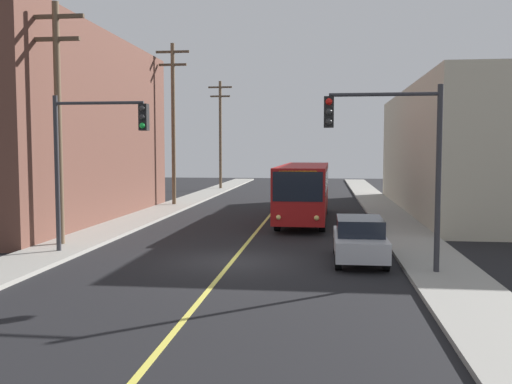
{
  "coord_description": "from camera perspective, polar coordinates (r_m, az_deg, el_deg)",
  "views": [
    {
      "loc": [
        3.32,
        -20.3,
        4.1
      ],
      "look_at": [
        0.0,
        7.32,
        2.0
      ],
      "focal_mm": 39.9,
      "sensor_mm": 36.0,
      "label": 1
    }
  ],
  "objects": [
    {
      "name": "ground_plane",
      "position": [
        20.97,
        -2.4,
        -6.96
      ],
      "size": [
        120.0,
        120.0,
        0.0
      ],
      "primitive_type": "plane",
      "color": "black"
    },
    {
      "name": "sidewalk_left",
      "position": [
        32.34,
        -12.3,
        -2.93
      ],
      "size": [
        2.5,
        90.0,
        0.15
      ],
      "primitive_type": "cube",
      "color": "gray",
      "rests_on": "ground"
    },
    {
      "name": "sidewalk_right",
      "position": [
        30.82,
        14.14,
        -3.32
      ],
      "size": [
        2.5,
        90.0,
        0.15
      ],
      "primitive_type": "cube",
      "color": "gray",
      "rests_on": "ground"
    },
    {
      "name": "lane_stripe_center",
      "position": [
        35.69,
        1.47,
        -2.27
      ],
      "size": [
        0.16,
        60.0,
        0.01
      ],
      "primitive_type": "cube",
      "color": "#D8CC4C",
      "rests_on": "ground"
    },
    {
      "name": "building_left_brick",
      "position": [
        35.35,
        -21.67,
        5.92
      ],
      "size": [
        10.0,
        20.43,
        10.55
      ],
      "color": "brown",
      "rests_on": "ground"
    },
    {
      "name": "building_right_warehouse",
      "position": [
        40.18,
        23.05,
        3.83
      ],
      "size": [
        12.0,
        25.22,
        8.0
      ],
      "color": "beige",
      "rests_on": "ground"
    },
    {
      "name": "city_bus",
      "position": [
        32.59,
        4.87,
        0.29
      ],
      "size": [
        2.76,
        12.19,
        3.2
      ],
      "color": "maroon",
      "rests_on": "ground"
    },
    {
      "name": "parked_car_silver",
      "position": [
        21.07,
        10.33,
        -4.65
      ],
      "size": [
        1.82,
        4.4,
        1.62
      ],
      "color": "#B7B7BC",
      "rests_on": "ground"
    },
    {
      "name": "utility_pole_near",
      "position": [
        25.0,
        -19.23,
        7.56
      ],
      "size": [
        2.4,
        0.28,
        9.94
      ],
      "color": "brown",
      "rests_on": "sidewalk_left"
    },
    {
      "name": "utility_pole_mid",
      "position": [
        41.27,
        -8.3,
        7.45
      ],
      "size": [
        2.4,
        0.28,
        11.42
      ],
      "color": "brown",
      "rests_on": "sidewalk_left"
    },
    {
      "name": "utility_pole_far",
      "position": [
        57.67,
        -3.6,
        6.23
      ],
      "size": [
        2.4,
        0.28,
        10.74
      ],
      "color": "brown",
      "rests_on": "sidewalk_left"
    },
    {
      "name": "traffic_signal_left_corner",
      "position": [
        22.62,
        -15.9,
        4.67
      ],
      "size": [
        3.75,
        0.48,
        6.0
      ],
      "color": "#2D2D33",
      "rests_on": "sidewalk_left"
    },
    {
      "name": "traffic_signal_right_corner",
      "position": [
        18.81,
        13.29,
        4.82
      ],
      "size": [
        3.75,
        0.48,
        6.0
      ],
      "color": "#2D2D33",
      "rests_on": "sidewalk_right"
    }
  ]
}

